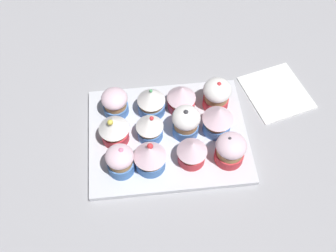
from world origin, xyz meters
TOP-DOWN VIEW (x-y plane):
  - ground_plane at (0.00, 0.00)cm, footprint 180.00×180.00cm
  - baking_tray at (0.00, 0.00)cm, footprint 33.07×25.96cm
  - cupcake_0 at (-9.98, -7.22)cm, footprint 5.47×5.47cm
  - cupcake_1 at (-4.22, -7.05)cm, footprint 6.43×6.43cm
  - cupcake_2 at (3.99, -6.58)cm, footprint 5.98×5.98cm
  - cupcake_3 at (11.47, -7.05)cm, footprint 6.00×6.00cm
  - cupcake_4 at (-10.89, -0.09)cm, footprint 6.17×6.17cm
  - cupcake_5 at (-3.72, 0.44)cm, footprint 5.60×5.60cm
  - cupcake_6 at (3.65, -0.36)cm, footprint 5.77×5.77cm
  - cupcake_7 at (10.18, -0.18)cm, footprint 6.37×6.37cm
  - cupcake_8 at (-10.49, 6.88)cm, footprint 5.55×5.55cm
  - cupcake_9 at (-2.87, 6.33)cm, footprint 5.94×5.94cm
  - cupcake_10 at (3.56, 6.64)cm, footprint 6.16×6.16cm
  - cupcake_11 at (11.06, 6.40)cm, footprint 5.99×5.99cm
  - napkin at (25.78, 9.15)cm, footprint 16.25×17.00cm

SIDE VIEW (x-z plane):
  - ground_plane at x=0.00cm, z-range -3.00..0.00cm
  - napkin at x=25.78cm, z-range 0.00..0.60cm
  - baking_tray at x=0.00cm, z-range 0.00..1.20cm
  - cupcake_8 at x=-10.49cm, z-range 1.28..7.66cm
  - cupcake_5 at x=-3.72cm, z-range 1.16..7.83cm
  - cupcake_2 at x=3.99cm, z-range 1.35..7.77cm
  - cupcake_0 at x=-9.98cm, z-range 1.14..8.11cm
  - cupcake_10 at x=3.56cm, z-range 1.29..7.98cm
  - cupcake_3 at x=11.47cm, z-range 1.16..8.23cm
  - cupcake_1 at x=-4.22cm, z-range 1.17..8.48cm
  - cupcake_9 at x=-2.87cm, z-range 1.14..8.58cm
  - cupcake_4 at x=-10.89cm, z-range 1.22..8.74cm
  - cupcake_11 at x=11.06cm, z-range 1.17..8.89cm
  - cupcake_6 at x=3.65cm, z-range 1.18..8.98cm
  - cupcake_7 at x=10.18cm, z-range 1.44..8.90cm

